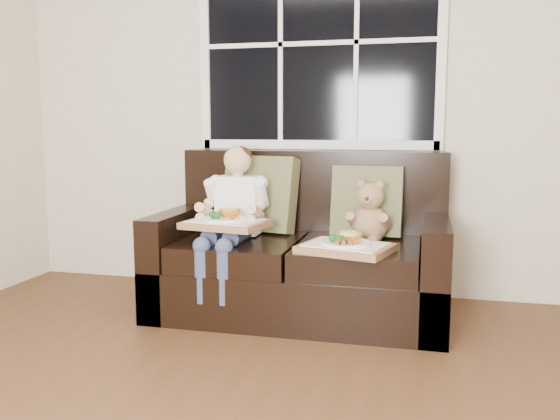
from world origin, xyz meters
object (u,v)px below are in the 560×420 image
(loveseat, at_px, (303,260))
(teddy_bear, at_px, (370,216))
(tray_right, at_px, (346,246))
(child, at_px, (233,207))
(tray_left, at_px, (226,222))

(loveseat, relative_size, teddy_bear, 4.57)
(teddy_bear, bearing_deg, tray_right, -98.18)
(child, relative_size, teddy_bear, 2.27)
(child, relative_size, tray_left, 1.73)
(tray_right, bearing_deg, tray_left, -170.40)
(child, xyz_separation_m, teddy_bear, (0.80, 0.11, -0.04))
(child, xyz_separation_m, tray_left, (0.01, -0.17, -0.06))
(loveseat, xyz_separation_m, tray_left, (-0.39, -0.29, 0.27))
(loveseat, bearing_deg, child, -163.54)
(loveseat, relative_size, tray_left, 3.48)
(tray_left, height_order, tray_right, tray_left)
(child, distance_m, tray_right, 0.76)
(child, height_order, teddy_bear, child)
(loveseat, relative_size, child, 2.01)
(loveseat, bearing_deg, tray_right, -49.15)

